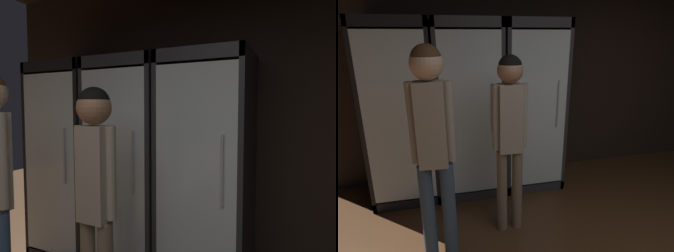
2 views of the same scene
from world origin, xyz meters
TOP-DOWN VIEW (x-y plane):
  - wall_back at (0.00, 3.03)m, footprint 6.00×0.06m
  - cooler_far_left at (-1.94, 2.70)m, footprint 0.69×0.67m
  - cooler_left at (-1.23, 2.70)m, footprint 0.69×0.67m
  - cooler_center at (-0.51, 2.70)m, footprint 0.69×0.67m
  - shopper_near at (-0.97, 1.81)m, footprint 0.30×0.21m

SIDE VIEW (x-z plane):
  - cooler_far_left at x=-1.94m, z-range -0.02..1.91m
  - cooler_center at x=-0.51m, z-range -0.02..1.91m
  - cooler_left at x=-1.23m, z-range -0.02..1.91m
  - shopper_near at x=-0.97m, z-range 0.23..1.85m
  - wall_back at x=0.00m, z-range 0.00..2.80m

